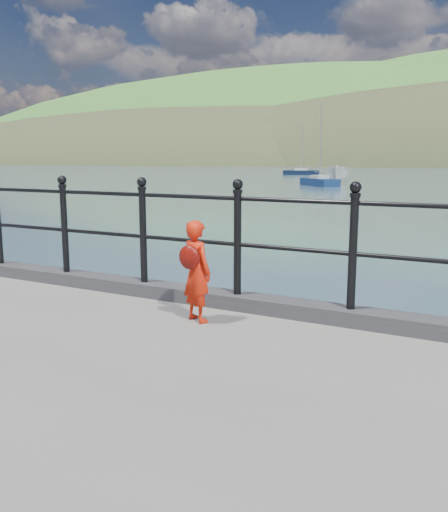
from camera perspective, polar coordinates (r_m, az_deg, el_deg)
The scene contains 7 objects.
ground at distance 6.46m, azimuth -2.90°, elevation -13.01°, with size 600.00×600.00×0.00m, color #2D4251.
kerb at distance 5.99m, azimuth -3.74°, elevation -4.02°, with size 60.00×0.30×0.15m, color #28282B.
railing at distance 5.85m, azimuth -3.82°, elevation 3.10°, with size 18.11×0.11×1.20m.
child at distance 5.16m, azimuth -2.93°, elevation -1.52°, with size 0.42×0.36×0.98m.
launch_white at distance 56.57m, azimuth 11.94°, elevation 8.39°, with size 1.85×4.92×1.90m, color white.
sailboat_port at distance 52.17m, azimuth 10.01°, elevation 7.64°, with size 4.86×4.94×7.72m.
sailboat_left at distance 87.72m, azimuth 8.15°, elevation 8.68°, with size 6.00×3.29×8.19m.
Camera 1 is at (3.09, -5.07, 2.55)m, focal length 38.00 mm.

